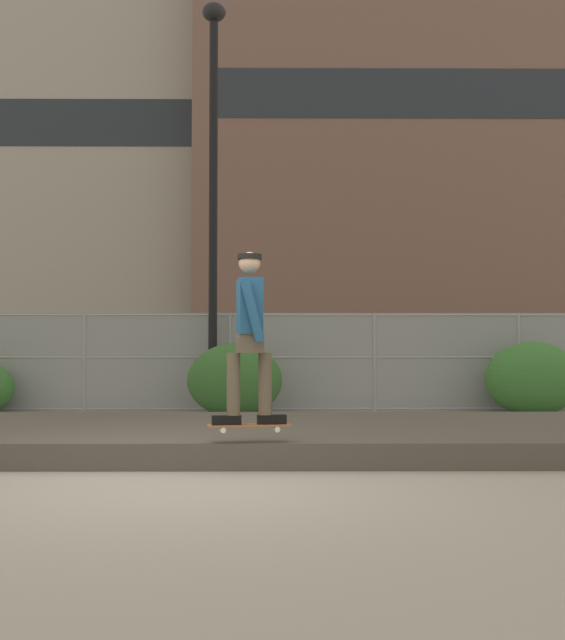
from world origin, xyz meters
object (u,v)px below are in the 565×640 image
parked_car_near (82,365)px  shrub_right (533,379)px  parked_car_mid (347,365)px  street_lamp (213,160)px  shrub_center (235,380)px  skater (249,327)px  skateboard (249,426)px

parked_car_near → shrub_right: bearing=-19.0°
parked_car_mid → shrub_right: size_ratio=2.65×
street_lamp → shrub_center: bearing=-58.3°
skater → shrub_center: bearing=94.5°
parked_car_mid → skateboard: bearing=-100.9°
street_lamp → parked_car_near: 5.50m
skater → parked_car_near: 9.97m
shrub_right → parked_car_near: bearing=161.0°
skater → shrub_right: skater is taller
parked_car_near → parked_car_mid: (5.69, 0.03, 0.00)m
parked_car_mid → shrub_center: 4.00m
street_lamp → shrub_center: size_ratio=4.63×
shrub_center → parked_car_mid: bearing=55.9°
skateboard → parked_car_near: 9.97m
skateboard → parked_car_near: parked_car_near is taller
shrub_right → street_lamp: bearing=175.5°
street_lamp → parked_car_mid: 5.34m
parked_car_near → shrub_center: 4.76m
parked_car_mid → shrub_center: bearing=-124.1°
skater → street_lamp: 7.43m
skateboard → parked_car_mid: (1.78, 9.19, 0.42)m
skater → shrub_center: 5.95m
street_lamp → skater: bearing=-82.2°
street_lamp → shrub_center: 4.11m
skateboard → shrub_right: bearing=52.1°
skateboard → street_lamp: bearing=97.8°
street_lamp → parked_car_mid: bearing=44.0°
parked_car_mid → shrub_center: size_ratio=2.71×
parked_car_near → shrub_center: parked_car_near is taller
skater → parked_car_mid: (1.78, 9.19, -0.54)m
parked_car_mid → shrub_right: bearing=-45.1°
skateboard → shrub_center: size_ratio=0.50×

